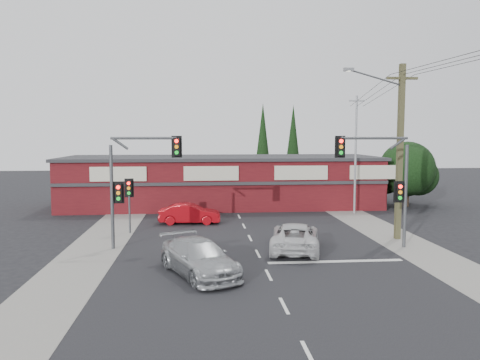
{
  "coord_description": "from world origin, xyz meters",
  "views": [
    {
      "loc": [
        -2.96,
        -22.79,
        5.98
      ],
      "look_at": [
        -0.67,
        3.0,
        3.52
      ],
      "focal_mm": 35.0,
      "sensor_mm": 36.0,
      "label": 1
    }
  ],
  "objects": [
    {
      "name": "conifer_near",
      "position": [
        3.5,
        24.0,
        5.48
      ],
      "size": [
        1.8,
        1.8,
        9.25
      ],
      "color": "#2D2116",
      "rests_on": "ground"
    },
    {
      "name": "verge_left",
      "position": [
        -8.5,
        5.0,
        0.01
      ],
      "size": [
        3.0,
        70.0,
        0.02
      ],
      "primitive_type": "cube",
      "color": "gray",
      "rests_on": "ground"
    },
    {
      "name": "conifer_far",
      "position": [
        7.0,
        26.0,
        5.48
      ],
      "size": [
        1.8,
        1.8,
        9.25
      ],
      "color": "#2D2116",
      "rests_on": "ground"
    },
    {
      "name": "silver_suv",
      "position": [
        -2.97,
        -3.01,
        0.75
      ],
      "size": [
        4.04,
        5.57,
        1.5
      ],
      "primitive_type": "imported",
      "rotation": [
        0.0,
        0.0,
        0.43
      ],
      "color": "#A6A9AC",
      "rests_on": "ground"
    },
    {
      "name": "power_lines",
      "position": [
        8.47,
        -2.47,
        9.04
      ],
      "size": [
        2.01,
        29.0,
        1.22
      ],
      "color": "black",
      "rests_on": "ground"
    },
    {
      "name": "utility_pole",
      "position": [
        8.36,
        2.99,
        5.4
      ],
      "size": [
        4.38,
        0.59,
        10.0
      ],
      "color": "#4E4B2C",
      "rests_on": "ground"
    },
    {
      "name": "steel_pole",
      "position": [
        9.0,
        12.0,
        4.7
      ],
      "size": [
        1.2,
        0.16,
        9.0
      ],
      "color": "gray",
      "rests_on": "ground"
    },
    {
      "name": "pedestal_signal",
      "position": [
        -7.2,
        6.01,
        2.41
      ],
      "size": [
        0.55,
        0.27,
        3.38
      ],
      "color": "#47494C",
      "rests_on": "ground"
    },
    {
      "name": "lane_dashes",
      "position": [
        0.0,
        3.94,
        0.01
      ],
      "size": [
        0.12,
        45.48,
        0.01
      ],
      "color": "silver",
      "rests_on": "ground"
    },
    {
      "name": "road_strip",
      "position": [
        0.0,
        5.0,
        0.01
      ],
      "size": [
        14.0,
        70.0,
        0.01
      ],
      "primitive_type": "cube",
      "color": "black",
      "rests_on": "ground"
    },
    {
      "name": "verge_right",
      "position": [
        8.5,
        5.0,
        0.01
      ],
      "size": [
        3.0,
        70.0,
        0.02
      ],
      "primitive_type": "cube",
      "color": "gray",
      "rests_on": "ground"
    },
    {
      "name": "traffic_mast_left",
      "position": [
        -6.43,
        2.0,
        3.93
      ],
      "size": [
        3.77,
        0.27,
        5.97
      ],
      "color": "#47494C",
      "rests_on": "ground"
    },
    {
      "name": "ground",
      "position": [
        0.0,
        0.0,
        0.0
      ],
      "size": [
        120.0,
        120.0,
        0.0
      ],
      "primitive_type": "plane",
      "color": "black",
      "rests_on": "ground"
    },
    {
      "name": "tree_cluster",
      "position": [
        14.69,
        15.44,
        2.9
      ],
      "size": [
        5.9,
        5.1,
        5.5
      ],
      "color": "#2D2116",
      "rests_on": "ground"
    },
    {
      "name": "stop_line",
      "position": [
        3.5,
        -1.5,
        0.01
      ],
      "size": [
        6.5,
        0.35,
        0.01
      ],
      "primitive_type": "cube",
      "color": "silver",
      "rests_on": "ground"
    },
    {
      "name": "traffic_mast_right",
      "position": [
        6.86,
        1.0,
        3.95
      ],
      "size": [
        3.96,
        0.27,
        5.97
      ],
      "color": "#47494C",
      "rests_on": "ground"
    },
    {
      "name": "shop_building",
      "position": [
        -0.99,
        16.99,
        2.13
      ],
      "size": [
        27.3,
        8.4,
        4.22
      ],
      "color": "#4C0F14",
      "rests_on": "ground"
    },
    {
      "name": "red_sedan",
      "position": [
        -3.59,
        8.85,
        0.68
      ],
      "size": [
        4.22,
        1.66,
        1.37
      ],
      "primitive_type": "imported",
      "rotation": [
        0.0,
        0.0,
        1.52
      ],
      "color": "#A70A12",
      "rests_on": "ground"
    },
    {
      "name": "white_suv",
      "position": [
        2.03,
        0.89,
        0.72
      ],
      "size": [
        3.49,
        5.59,
        1.44
      ],
      "primitive_type": "imported",
      "rotation": [
        0.0,
        0.0,
        2.92
      ],
      "color": "silver",
      "rests_on": "ground"
    }
  ]
}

